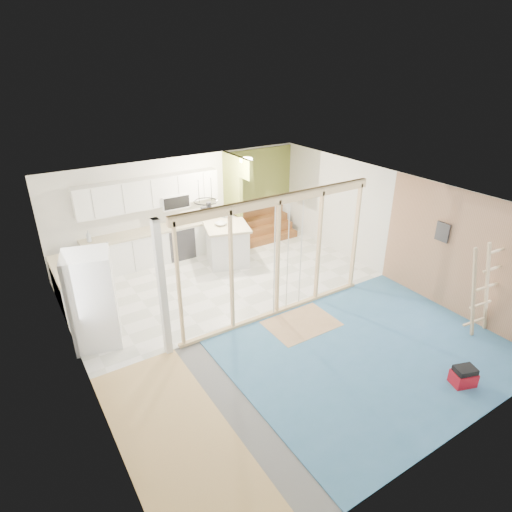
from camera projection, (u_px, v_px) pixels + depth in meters
room at (265, 261)px, 8.29m from camera, size 7.01×8.01×2.61m
floor_overlays at (266, 315)px, 8.93m from camera, size 7.00×8.00×0.03m
stud_frame at (254, 251)px, 8.05m from camera, size 4.66×0.14×2.60m
base_cabinets at (134, 257)px, 10.44m from camera, size 4.45×2.24×0.93m
upper_cabinets at (152, 194)px, 10.58m from camera, size 3.60×0.41×0.85m
green_partition at (254, 209)px, 12.23m from camera, size 2.25×1.51×2.60m
pot_rack at (206, 204)px, 9.29m from camera, size 0.52×0.52×0.72m
sheathing_panel at (467, 258)px, 8.45m from camera, size 0.02×4.00×2.60m
electrical_panel at (443, 232)px, 8.74m from camera, size 0.04×0.30×0.40m
ceiling_light at (246, 160)px, 10.73m from camera, size 0.32×0.32×0.08m
fridge at (93, 300)px, 7.71m from camera, size 0.98×0.95×1.85m
island at (227, 245)px, 10.94m from camera, size 1.34×1.34×1.05m
bowl at (221, 224)px, 10.74m from camera, size 0.32×0.32×0.07m
soap_bottle_a at (89, 236)px, 10.02m from camera, size 0.14×0.14×0.29m
soap_bottle_b at (203, 215)px, 11.52m from camera, size 0.11×0.11×0.19m
toolbox at (464, 377)px, 6.99m from camera, size 0.44×0.38×0.35m
ladder at (482, 290)px, 7.95m from camera, size 1.02×0.18×1.91m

